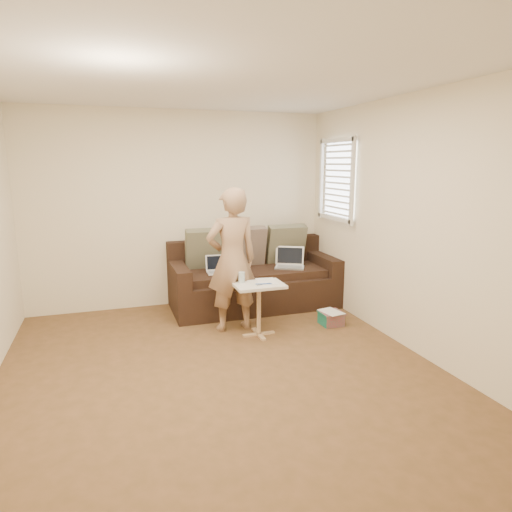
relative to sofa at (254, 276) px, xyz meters
name	(u,v)px	position (x,y,z in m)	size (l,w,h in m)	color
floor	(222,372)	(-0.90, -1.77, -0.42)	(4.50, 4.50, 0.00)	#533D1E
ceiling	(217,78)	(-0.90, -1.77, 2.18)	(4.50, 4.50, 0.00)	white
wall_back	(180,210)	(-0.90, 0.48, 0.87)	(4.00, 4.00, 0.00)	beige
wall_front	(352,315)	(-0.90, -4.03, 0.87)	(4.00, 4.00, 0.00)	beige
wall_right	(412,225)	(1.10, -1.77, 0.87)	(4.50, 4.50, 0.00)	beige
window_blinds	(337,180)	(1.05, -0.27, 1.28)	(0.12, 0.88, 1.08)	white
sofa	(254,276)	(0.00, 0.00, 0.00)	(2.20, 0.95, 0.85)	black
pillow_left	(206,249)	(-0.60, 0.24, 0.37)	(0.55, 0.14, 0.55)	#5C5C44
pillow_mid	(246,247)	(-0.05, 0.23, 0.37)	(0.55, 0.14, 0.55)	brown
pillow_right	(286,244)	(0.55, 0.24, 0.37)	(0.55, 0.14, 0.55)	#5C5C44
laptop_silver	(290,268)	(0.48, -0.08, 0.10)	(0.39, 0.28, 0.26)	#B7BABC
laptop_white	(219,273)	(-0.50, -0.07, 0.10)	(0.31, 0.22, 0.22)	white
person	(232,260)	(-0.51, -0.73, 0.41)	(0.61, 0.41, 1.66)	#9C7755
side_table	(259,310)	(-0.28, -1.02, -0.12)	(0.55, 0.38, 0.60)	silver
drinking_glass	(242,277)	(-0.44, -0.90, 0.24)	(0.07, 0.07, 0.12)	silver
scissors	(264,284)	(-0.24, -1.07, 0.19)	(0.18, 0.10, 0.02)	silver
paper_on_table	(267,281)	(-0.16, -0.95, 0.18)	(0.21, 0.30, 0.00)	white
striped_box	(331,318)	(0.66, -0.97, -0.34)	(0.26, 0.26, 0.17)	red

